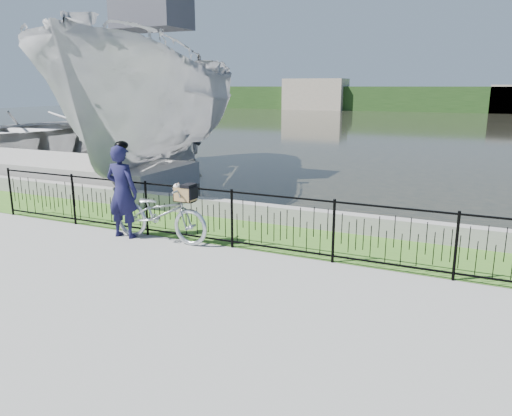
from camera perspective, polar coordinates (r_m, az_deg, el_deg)
The scene contains 12 objects.
ground at distance 7.93m, azimuth -1.66°, elevation -8.76°, with size 120.00×120.00×0.00m, color gray.
grass_strip at distance 10.18m, azimuth 4.90°, elevation -3.63°, with size 60.00×2.00×0.01m, color #3E6C21.
water at distance 39.80m, azimuth 20.32°, elevation 8.54°, with size 120.00×120.00×0.00m, color black.
quay_wall at distance 11.04m, azimuth 6.71°, elevation -1.24°, with size 60.00×0.30×0.40m, color gray.
fence at distance 9.12m, azimuth 2.81°, elevation -1.91°, with size 14.00×0.06×1.15m, color black, non-canonical shape.
far_treeline at distance 66.65m, azimuth 22.53°, elevation 11.41°, with size 120.00×6.00×3.00m, color #24441A.
far_building_left at distance 67.98m, azimuth 6.81°, elevation 12.78°, with size 8.00×4.00×4.00m, color #9F9380.
dock at distance 18.14m, azimuth -22.70°, elevation 4.17°, with size 10.00×3.00×0.70m, color gray.
bicycle_rig at distance 10.14m, azimuth -10.84°, elevation -0.56°, with size 2.16×0.75×1.23m.
cyclist at distance 10.48m, azimuth -15.07°, elevation 1.94°, with size 0.71×0.48×1.98m.
boat_near at distance 17.10m, azimuth -11.33°, elevation 11.24°, with size 7.62×12.64×6.38m.
boat_far at distance 25.35m, azimuth -24.15°, elevation 7.91°, with size 7.85×10.19×1.95m.
Camera 1 is at (3.29, -6.55, 3.04)m, focal length 35.00 mm.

